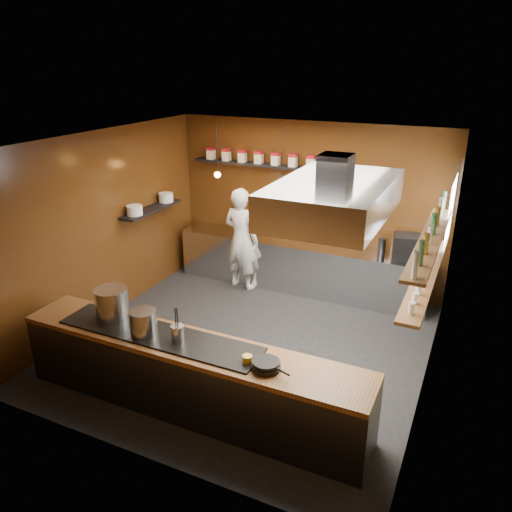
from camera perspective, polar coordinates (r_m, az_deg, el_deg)
The scene contains 26 objects.
floor at distance 7.57m, azimuth -0.92°, elevation -10.09°, with size 5.00×5.00×0.00m, color black.
back_wall at distance 9.10m, azimuth 5.95°, elevation 5.70°, with size 5.00×5.00×0.00m, color black.
left_wall at distance 8.25m, azimuth -16.84°, elevation 3.18°, with size 5.00×5.00×0.00m, color black.
right_wall at distance 6.30m, azimuth 19.93°, elevation -2.94°, with size 5.00×5.00×0.00m, color #4E4A2C.
ceiling at distance 6.51m, azimuth -1.08°, elevation 12.97°, with size 5.00×5.00×0.00m, color silver.
window_pane at distance 7.78m, azimuth 21.33°, elevation 4.61°, with size 1.00×1.00×0.00m, color white.
prep_counter at distance 9.15m, azimuth 5.00°, elevation -1.14°, with size 4.60×0.65×0.90m, color silver.
pass_counter at distance 6.16m, azimuth -7.68°, elevation -13.42°, with size 4.40×0.72×0.94m.
tin_shelf at distance 9.13m, azimuth 0.40°, elevation 10.40°, with size 2.60×0.26×0.04m, color black.
plate_shelf at distance 8.87m, azimuth -11.87°, elevation 5.26°, with size 0.30×1.40×0.04m, color black.
bottle_shelf_upper at distance 6.44m, azimuth 19.30°, elevation 1.71°, with size 0.26×2.80×0.04m, color brown.
bottle_shelf_lower at distance 6.61m, azimuth 18.80°, elevation -2.12°, with size 0.26×2.80×0.04m, color brown.
extractor_hood at distance 5.79m, azimuth 8.89°, elevation 6.60°, with size 1.20×2.00×0.72m.
pendant_left at distance 8.79m, azimuth -4.43°, elevation 9.56°, with size 0.10×0.10×0.95m.
pendant_right at distance 8.28m, azimuth 2.93°, elevation 8.84°, with size 0.10×0.10×0.95m.
storage_tins at distance 9.05m, azimuth 1.28°, elevation 11.13°, with size 2.43×0.13×0.22m.
plate_stacks at distance 8.84m, azimuth -11.92°, elevation 5.89°, with size 0.26×1.16×0.16m.
bottles at distance 6.40m, azimuth 19.45°, elevation 2.89°, with size 0.06×2.66×0.24m.
wine_glasses at distance 6.57m, azimuth 18.89°, elevation -1.44°, with size 0.07×2.37×0.13m.
stockpot_large at distance 6.48m, azimuth -16.13°, elevation -5.27°, with size 0.41×0.41×0.40m, color silver.
stockpot_small at distance 6.07m, azimuth -12.74°, elevation -7.40°, with size 0.32×0.32×0.30m, color #B9BBC0.
utensil_crock at distance 5.88m, azimuth -8.97°, elevation -8.71°, with size 0.15×0.15×0.20m, color silver.
frying_pan at distance 5.38m, azimuth 1.18°, elevation -12.28°, with size 0.47×0.32×0.08m.
butter_jar at distance 5.47m, azimuth -0.99°, elevation -11.76°, with size 0.11×0.11×0.10m, color gold.
espresso_machine at distance 8.54m, azimuth 16.80°, elevation 1.00°, with size 0.41×0.39×0.41m, color black.
chef at distance 9.02m, azimuth -1.70°, elevation 1.96°, with size 0.69×0.45×1.89m, color white.
Camera 1 is at (2.83, -5.78, 3.98)m, focal length 35.00 mm.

